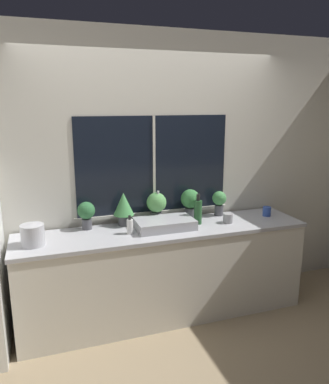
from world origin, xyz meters
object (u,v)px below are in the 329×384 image
at_px(potted_plant_center, 156,204).
at_px(bottle_tall, 198,211).
at_px(sink, 164,224).
at_px(mug_grey, 228,218).
at_px(potted_plant_far_left, 86,213).
at_px(kettle, 33,234).
at_px(mug_blue, 267,211).
at_px(potted_plant_right, 190,201).
at_px(potted_plant_far_right, 219,201).
at_px(soap_bottle, 130,226).
at_px(potted_plant_left, 124,206).

distance_m(potted_plant_center, bottle_tall, 0.41).
height_order(sink, mug_grey, sink).
bearing_deg(potted_plant_far_left, kettle, -150.01).
distance_m(potted_plant_far_left, mug_blue, 1.83).
bearing_deg(potted_plant_right, potted_plant_far_left, -180.00).
distance_m(potted_plant_far_right, soap_bottle, 1.04).
bearing_deg(mug_blue, kettle, -177.72).
distance_m(potted_plant_left, bottle_tall, 0.71).
bearing_deg(sink, potted_plant_far_right, 17.57).
relative_size(sink, potted_plant_right, 1.80).
xyz_separation_m(potted_plant_center, potted_plant_far_right, (0.68, -0.00, -0.02)).
relative_size(soap_bottle, mug_grey, 1.79).
xyz_separation_m(sink, potted_plant_center, (-0.01, 0.21, 0.13)).
xyz_separation_m(sink, kettle, (-1.15, -0.06, 0.05)).
relative_size(bottle_tall, mug_grey, 3.15).
xyz_separation_m(mug_grey, kettle, (-1.80, -0.02, 0.05)).
relative_size(sink, kettle, 2.74).
relative_size(sink, potted_plant_far_right, 2.11).
bearing_deg(potted_plant_right, bottle_tall, -88.90).
height_order(potted_plant_center, soap_bottle, potted_plant_center).
bearing_deg(mug_grey, sink, 176.28).
bearing_deg(potted_plant_far_right, mug_blue, -21.52).
distance_m(bottle_tall, kettle, 1.51).
relative_size(potted_plant_right, mug_grey, 3.18).
relative_size(sink, potted_plant_far_left, 2.08).
xyz_separation_m(potted_plant_right, mug_grey, (0.29, -0.26, -0.13)).
bearing_deg(potted_plant_left, potted_plant_right, -0.00).
bearing_deg(potted_plant_far_right, mug_grey, -96.87).
bearing_deg(bottle_tall, kettle, -176.79).
height_order(potted_plant_far_left, potted_plant_left, potted_plant_left).
bearing_deg(potted_plant_right, potted_plant_far_right, 0.00).
bearing_deg(potted_plant_far_right, kettle, -171.54).
relative_size(potted_plant_far_right, soap_bottle, 1.52).
height_order(potted_plant_right, mug_grey, potted_plant_right).
relative_size(potted_plant_far_left, potted_plant_far_right, 1.01).
height_order(potted_plant_left, potted_plant_far_right, potted_plant_left).
distance_m(potted_plant_left, mug_grey, 1.02).
xyz_separation_m(potted_plant_far_right, mug_blue, (0.46, -0.18, -0.11)).
xyz_separation_m(potted_plant_far_left, mug_blue, (1.82, -0.18, -0.11)).
xyz_separation_m(potted_plant_left, mug_grey, (0.98, -0.26, -0.14)).
bearing_deg(mug_blue, potted_plant_far_right, 158.48).
bearing_deg(soap_bottle, mug_blue, 2.73).
bearing_deg(potted_plant_far_right, potted_plant_left, 180.00).
relative_size(potted_plant_right, potted_plant_far_right, 1.17).
height_order(potted_plant_left, kettle, potted_plant_left).
height_order(sink, potted_plant_left, potted_plant_left).
xyz_separation_m(sink, potted_plant_far_right, (0.67, 0.21, 0.11)).
height_order(mug_grey, kettle, kettle).
bearing_deg(soap_bottle, mug_grey, -0.26).
height_order(potted_plant_left, soap_bottle, potted_plant_left).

